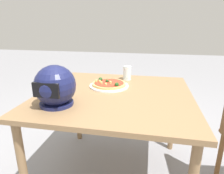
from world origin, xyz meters
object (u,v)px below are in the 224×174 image
object	(u,v)px
drinking_glass	(127,73)
motorcycle_helmet	(55,87)
dining_table	(115,103)
pizza	(109,84)

from	to	relation	value
drinking_glass	motorcycle_helmet	bearing A→B (deg)	61.43
dining_table	drinking_glass	bearing A→B (deg)	-96.41
dining_table	drinking_glass	world-z (taller)	drinking_glass
pizza	drinking_glass	size ratio (longest dim) A/B	2.17
pizza	drinking_glass	xyz separation A→B (m)	(-0.12, -0.23, 0.04)
drinking_glass	dining_table	bearing A→B (deg)	83.59
dining_table	motorcycle_helmet	size ratio (longest dim) A/B	4.35
dining_table	drinking_glass	distance (m)	0.39
dining_table	drinking_glass	xyz separation A→B (m)	(-0.04, -0.36, 0.14)
dining_table	motorcycle_helmet	distance (m)	0.47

